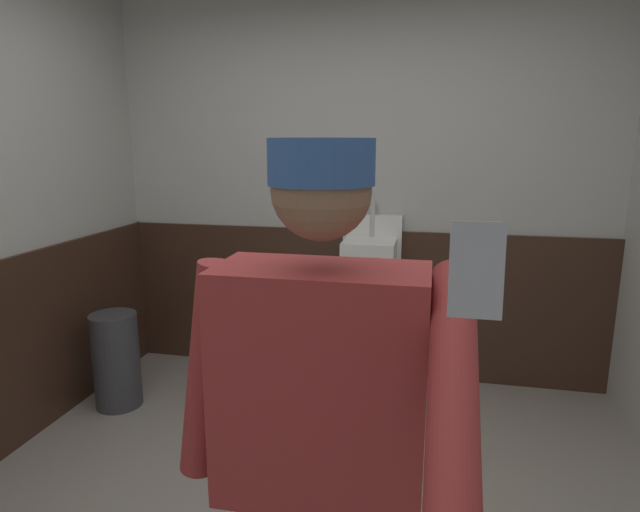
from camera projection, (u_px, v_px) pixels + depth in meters
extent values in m
cube|color=#B2B2AD|center=(360.00, 169.00, 3.60)|extent=(3.95, 0.12, 2.90)
cube|color=#382319|center=(356.00, 302.00, 3.73)|extent=(3.35, 0.03, 1.04)
cube|color=white|center=(372.00, 261.00, 3.63)|extent=(0.40, 0.05, 0.65)
cube|color=white|center=(369.00, 274.00, 3.48)|extent=(0.34, 0.30, 0.45)
cylinder|color=#B7BABF|center=(373.00, 219.00, 3.56)|extent=(0.04, 0.04, 0.24)
cylinder|color=#B7BABF|center=(370.00, 339.00, 3.71)|extent=(0.05, 0.05, 0.55)
cube|color=maroon|center=(321.00, 384.00, 1.23)|extent=(0.48, 0.24, 0.56)
cylinder|color=maroon|center=(207.00, 370.00, 1.29)|extent=(0.17, 0.09, 0.56)
cylinder|color=maroon|center=(453.00, 390.00, 0.93)|extent=(0.09, 0.50, 0.39)
sphere|color=#8C664C|center=(321.00, 190.00, 1.14)|extent=(0.22, 0.22, 0.22)
cylinder|color=#335999|center=(321.00, 162.00, 1.13)|extent=(0.23, 0.23, 0.10)
cube|color=#A5A8B2|center=(476.00, 270.00, 0.60)|extent=(0.06, 0.03, 0.11)
cylinder|color=#38383D|center=(116.00, 360.00, 3.28)|extent=(0.28, 0.28, 0.60)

